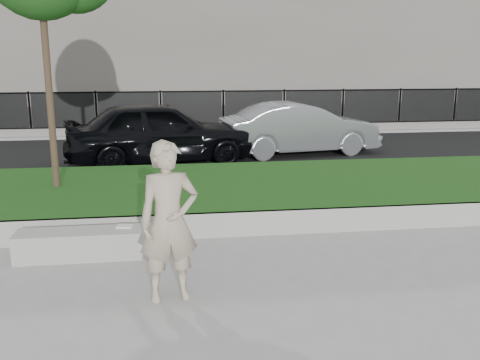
{
  "coord_description": "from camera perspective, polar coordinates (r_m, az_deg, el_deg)",
  "views": [
    {
      "loc": [
        -0.44,
        -6.95,
        2.8
      ],
      "look_at": [
        0.69,
        1.2,
        0.88
      ],
      "focal_mm": 40.0,
      "sensor_mm": 36.0,
      "label": 1
    }
  ],
  "objects": [
    {
      "name": "ground",
      "position": [
        7.51,
        -4.04,
        -8.79
      ],
      "size": [
        90.0,
        90.0,
        0.0
      ],
      "primitive_type": "plane",
      "color": "gray",
      "rests_on": "ground"
    },
    {
      "name": "grass_bank",
      "position": [
        10.3,
        -5.22,
        -1.54
      ],
      "size": [
        34.0,
        4.0,
        0.4
      ],
      "primitive_type": "cube",
      "color": "black",
      "rests_on": "ground"
    },
    {
      "name": "grass_kerb",
      "position": [
        8.42,
        -4.55,
        -4.9
      ],
      "size": [
        34.0,
        0.08,
        0.4
      ],
      "primitive_type": "cube",
      "color": "#999790",
      "rests_on": "ground"
    },
    {
      "name": "street",
      "position": [
        15.71,
        -6.2,
        2.88
      ],
      "size": [
        34.0,
        7.0,
        0.04
      ],
      "primitive_type": "cube",
      "color": "black",
      "rests_on": "ground"
    },
    {
      "name": "far_pavement",
      "position": [
        20.14,
        -6.63,
        5.25
      ],
      "size": [
        34.0,
        3.0,
        0.12
      ],
      "primitive_type": "cube",
      "color": "gray",
      "rests_on": "ground"
    },
    {
      "name": "iron_fence",
      "position": [
        19.09,
        -6.59,
        6.28
      ],
      "size": [
        32.0,
        0.3,
        1.5
      ],
      "color": "slate",
      "rests_on": "far_pavement"
    },
    {
      "name": "building_facade",
      "position": [
        27.04,
        -7.31,
        17.72
      ],
      "size": [
        34.0,
        10.0,
        10.0
      ],
      "primitive_type": "cube",
      "color": "#6A645D",
      "rests_on": "ground"
    },
    {
      "name": "stone_bench",
      "position": [
        7.92,
        -16.05,
        -6.56
      ],
      "size": [
        1.94,
        0.48,
        0.4
      ],
      "primitive_type": "cube",
      "color": "#999790",
      "rests_on": "ground"
    },
    {
      "name": "man",
      "position": [
        6.19,
        -7.58,
        -4.45
      ],
      "size": [
        0.76,
        0.57,
        1.88
      ],
      "primitive_type": "imported",
      "rotation": [
        0.0,
        0.0,
        0.18
      ],
      "color": "#B7A58C",
      "rests_on": "ground"
    },
    {
      "name": "book",
      "position": [
        7.87,
        -12.19,
        -4.84
      ],
      "size": [
        0.25,
        0.2,
        0.03
      ],
      "primitive_type": "cube",
      "rotation": [
        0.0,
        0.0,
        -0.19
      ],
      "color": "silver",
      "rests_on": "stone_bench"
    },
    {
      "name": "car_dark",
      "position": [
        14.08,
        -8.58,
        5.09
      ],
      "size": [
        5.07,
        2.7,
        1.64
      ],
      "primitive_type": "imported",
      "rotation": [
        0.0,
        0.0,
        1.73
      ],
      "color": "black",
      "rests_on": "street"
    },
    {
      "name": "car_silver",
      "position": [
        15.34,
        6.4,
        5.48
      ],
      "size": [
        4.63,
        2.22,
        1.46
      ],
      "primitive_type": "imported",
      "rotation": [
        0.0,
        0.0,
        1.73
      ],
      "color": "gray",
      "rests_on": "street"
    }
  ]
}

